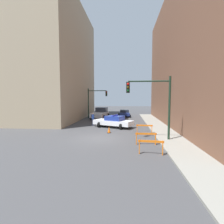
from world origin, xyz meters
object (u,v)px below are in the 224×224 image
white_truck (100,113)px  pedestrian_crossing (93,119)px  barrier_front (151,145)px  barrier_back (144,128)px  barrier_mid (146,137)px  traffic_cone (109,130)px  traffic_light_far (94,99)px  traffic_light_near (155,98)px  parked_car_near (124,113)px  police_car (114,121)px

white_truck → pedestrian_crossing: bearing=-82.4°
barrier_front → barrier_back: size_ratio=1.00×
barrier_mid → traffic_cone: (-3.27, 4.16, -0.30)m
white_truck → traffic_light_far: bearing=153.4°
traffic_light_near → traffic_cone: bearing=145.9°
barrier_front → traffic_cone: size_ratio=2.43×
traffic_light_far → barrier_front: bearing=-69.4°
parked_car_near → barrier_back: 15.73m
barrier_back → pedestrian_crossing: bearing=143.3°
pedestrian_crossing → barrier_front: (5.88, -10.93, -0.24)m
white_truck → traffic_cone: (2.76, -12.11, -0.59)m
barrier_front → barrier_mid: size_ratio=1.00×
traffic_light_near → police_car: (-3.90, 6.11, -2.81)m
parked_car_near → barrier_front: size_ratio=2.76×
white_truck → pedestrian_crossing: size_ratio=3.36×
traffic_light_far → police_car: size_ratio=1.03×
police_car → barrier_back: police_car is taller
traffic_light_near → parked_car_near: size_ratio=1.18×
pedestrian_crossing → barrier_back: (6.09, -4.53, -0.24)m
white_truck → traffic_cone: bearing=-71.2°
traffic_cone → police_car: bearing=86.4°
parked_car_near → barrier_back: size_ratio=2.76×
barrier_mid → barrier_back: size_ratio=1.00×
barrier_mid → traffic_light_near: bearing=58.7°
parked_car_near → traffic_cone: size_ratio=6.70×
traffic_light_far → traffic_cone: 13.78m
barrier_back → white_truck: bearing=117.3°
white_truck → barrier_mid: size_ratio=3.49×
traffic_light_near → white_truck: traffic_light_near is taller
parked_car_near → pedestrian_crossing: (-3.82, -11.03, 0.19)m
traffic_light_far → barrier_mid: 18.68m
police_car → traffic_cone: (-0.21, -3.33, -0.41)m
traffic_light_near → barrier_back: traffic_light_near is taller
parked_car_near → pedestrian_crossing: size_ratio=2.65×
pedestrian_crossing → traffic_cone: pedestrian_crossing is taller
parked_car_near → pedestrian_crossing: pedestrian_crossing is taller
pedestrian_crossing → barrier_front: bearing=-122.3°
traffic_light_near → parked_car_near: (-2.84, 18.25, -2.86)m
police_car → traffic_light_near: bearing=-123.3°
white_truck → barrier_front: (6.09, -18.61, -0.29)m
barrier_back → barrier_mid: bearing=-93.8°
traffic_cone → white_truck: bearing=102.8°
white_truck → barrier_mid: (6.03, -16.27, -0.29)m
barrier_mid → traffic_light_far: bearing=112.9°
pedestrian_crossing → barrier_back: 7.60m
barrier_front → traffic_cone: barrier_front is taller
barrier_front → barrier_mid: bearing=91.5°
police_car → pedestrian_crossing: pedestrian_crossing is taller
barrier_front → parked_car_near: bearing=95.4°
traffic_light_far → barrier_mid: size_ratio=3.25×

